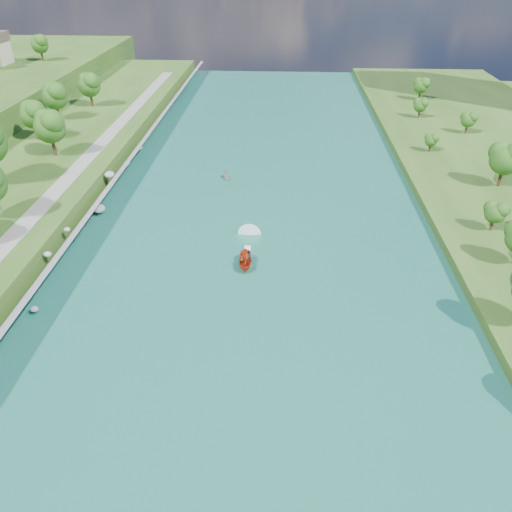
{
  "coord_description": "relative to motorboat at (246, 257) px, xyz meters",
  "views": [
    {
      "loc": [
        4.02,
        -41.56,
        37.43
      ],
      "look_at": [
        0.96,
        14.34,
        2.5
      ],
      "focal_mm": 35.0,
      "sensor_mm": 36.0,
      "label": 1
    }
  ],
  "objects": [
    {
      "name": "raft",
      "position": [
        -5.83,
        28.82,
        -0.42
      ],
      "size": [
        3.09,
        3.23,
        1.61
      ],
      "rotation": [
        0.0,
        0.0,
        0.65
      ],
      "color": "#989BA1",
      "rests_on": "river_water"
    },
    {
      "name": "riverside_path",
      "position": [
        -31.92,
        3.36,
        2.67
      ],
      "size": [
        3.0,
        200.0,
        0.1
      ],
      "primitive_type": "cube",
      "color": "gray",
      "rests_on": "berm_west"
    },
    {
      "name": "ground",
      "position": [
        0.58,
        -16.64,
        -0.88
      ],
      "size": [
        260.0,
        260.0,
        0.0
      ],
      "primitive_type": "plane",
      "color": "#2D5119",
      "rests_on": "ground"
    },
    {
      "name": "motorboat",
      "position": [
        0.0,
        0.0,
        0.0
      ],
      "size": [
        3.6,
        19.09,
        2.17
      ],
      "rotation": [
        0.0,
        0.0,
        3.18
      ],
      "color": "#B32C0E",
      "rests_on": "river_water"
    },
    {
      "name": "riprap_bank",
      "position": [
        -25.27,
        2.33,
        0.92
      ],
      "size": [
        4.52,
        236.0,
        4.36
      ],
      "color": "slate",
      "rests_on": "ground"
    },
    {
      "name": "river_water",
      "position": [
        0.58,
        3.36,
        -0.83
      ],
      "size": [
        55.0,
        240.0,
        0.1
      ],
      "primitive_type": "cube",
      "color": "#185D54",
      "rests_on": "ground"
    }
  ]
}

